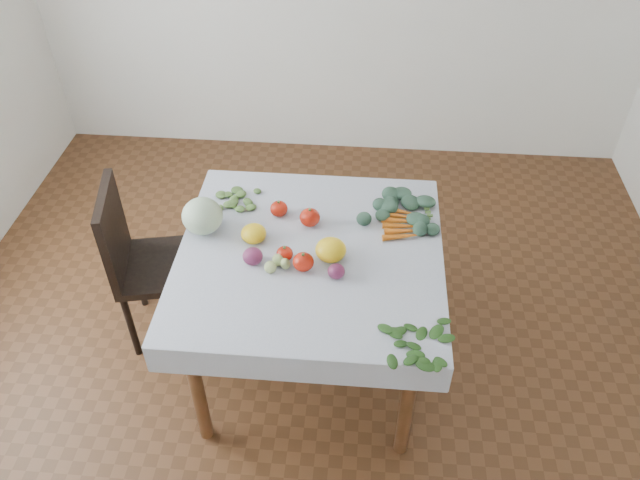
% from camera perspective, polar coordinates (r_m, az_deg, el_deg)
% --- Properties ---
extents(ground, '(4.00, 4.00, 0.00)m').
position_cam_1_polar(ground, '(3.21, -0.77, -11.10)').
color(ground, '#58341C').
extents(table, '(1.00, 1.00, 0.75)m').
position_cam_1_polar(table, '(2.72, -0.89, -2.72)').
color(table, brown).
rests_on(table, ground).
extents(tablecloth, '(1.12, 1.12, 0.01)m').
position_cam_1_polar(tablecloth, '(2.65, -0.91, -1.19)').
color(tablecloth, silver).
rests_on(tablecloth, table).
extents(chair, '(0.47, 0.47, 0.89)m').
position_cam_1_polar(chair, '(3.12, -16.03, -1.41)').
color(chair, black).
rests_on(chair, ground).
extents(cabbage, '(0.21, 0.21, 0.16)m').
position_cam_1_polar(cabbage, '(2.76, -10.71, 2.17)').
color(cabbage, '#B3C7A7').
rests_on(cabbage, tablecloth).
extents(tomato_a, '(0.10, 0.10, 0.07)m').
position_cam_1_polar(tomato_a, '(2.83, -3.78, 2.87)').
color(tomato_a, red).
rests_on(tomato_a, tablecloth).
extents(tomato_b, '(0.08, 0.08, 0.06)m').
position_cam_1_polar(tomato_b, '(2.60, -3.25, -1.25)').
color(tomato_b, red).
rests_on(tomato_b, tablecloth).
extents(tomato_c, '(0.12, 0.12, 0.08)m').
position_cam_1_polar(tomato_c, '(2.76, -0.94, 2.08)').
color(tomato_c, red).
rests_on(tomato_c, tablecloth).
extents(tomato_d, '(0.10, 0.10, 0.08)m').
position_cam_1_polar(tomato_d, '(2.55, -1.54, -2.02)').
color(tomato_d, red).
rests_on(tomato_d, tablecloth).
extents(heirloom_back, '(0.13, 0.13, 0.08)m').
position_cam_1_polar(heirloom_back, '(2.70, -6.08, 0.59)').
color(heirloom_back, yellow).
rests_on(heirloom_back, tablecloth).
extents(heirloom_front, '(0.17, 0.17, 0.09)m').
position_cam_1_polar(heirloom_front, '(2.59, 0.99, -0.90)').
color(heirloom_front, yellow).
rests_on(heirloom_front, tablecloth).
extents(onion_a, '(0.11, 0.11, 0.07)m').
position_cam_1_polar(onion_a, '(2.60, -6.18, -1.48)').
color(onion_a, '#5A193F').
rests_on(onion_a, tablecloth).
extents(onion_b, '(0.09, 0.09, 0.06)m').
position_cam_1_polar(onion_b, '(2.52, 1.50, -2.88)').
color(onion_b, '#5A193F').
rests_on(onion_b, tablecloth).
extents(tomatillo_cluster, '(0.08, 0.12, 0.05)m').
position_cam_1_polar(tomatillo_cluster, '(2.58, -3.79, -2.09)').
color(tomatillo_cluster, '#A8C773').
rests_on(tomatillo_cluster, tablecloth).
extents(carrot_bunch, '(0.21, 0.24, 0.03)m').
position_cam_1_polar(carrot_bunch, '(2.79, 7.73, 1.49)').
color(carrot_bunch, orange).
rests_on(carrot_bunch, tablecloth).
extents(kale_bunch, '(0.32, 0.31, 0.05)m').
position_cam_1_polar(kale_bunch, '(2.84, 7.07, 2.56)').
color(kale_bunch, '#33533E').
rests_on(kale_bunch, tablecloth).
extents(basil_bunch, '(0.30, 0.21, 0.01)m').
position_cam_1_polar(basil_bunch, '(2.34, 9.16, -9.20)').
color(basil_bunch, '#25531A').
rests_on(basil_bunch, tablecloth).
extents(dill_bunch, '(0.21, 0.17, 0.02)m').
position_cam_1_polar(dill_bunch, '(2.94, -7.53, 3.70)').
color(dill_bunch, '#5A803A').
rests_on(dill_bunch, tablecloth).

